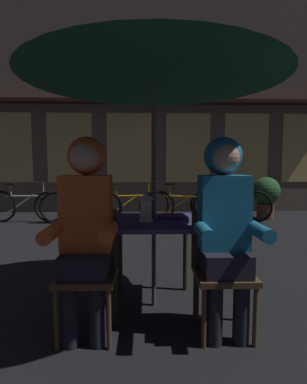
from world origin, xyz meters
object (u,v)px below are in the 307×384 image
at_px(chair_left, 89,264).
at_px(bicycle_fourth, 183,206).
at_px(person_left_hooded, 86,217).
at_px(book, 170,217).
at_px(lantern, 146,207).
at_px(bicycle_nearest, 25,206).
at_px(chair_right, 221,263).
at_px(bicycle_fifth, 230,205).
at_px(bicycle_third, 130,205).
at_px(cafe_table, 154,232).
at_px(patio_umbrella, 154,57).
at_px(person_right_hooded, 224,216).
at_px(bicycle_second, 81,206).
at_px(potted_plant, 266,194).

xyz_separation_m(chair_left, bicycle_fourth, (1.19, 4.00, -0.14)).
distance_m(person_left_hooded, book, 0.82).
bearing_deg(lantern, bicycle_nearest, 123.00).
bearing_deg(chair_left, chair_right, 0.00).
bearing_deg(bicycle_fifth, chair_right, -106.71).
bearing_deg(bicycle_fourth, chair_right, -93.35).
relative_size(chair_left, bicycle_third, 0.52).
bearing_deg(book, bicycle_nearest, 138.84).
distance_m(cafe_table, bicycle_fifth, 4.09).
xyz_separation_m(bicycle_nearest, book, (2.69, -3.67, 0.41)).
relative_size(cafe_table, bicycle_nearest, 0.44).
bearing_deg(patio_umbrella, person_right_hooded, -41.57).
xyz_separation_m(lantern, book, (0.21, 0.15, -0.11)).
relative_size(person_right_hooded, bicycle_fourth, 0.84).
bearing_deg(bicycle_fourth, cafe_table, -101.12).
bearing_deg(chair_right, patio_umbrella, 142.45).
bearing_deg(person_left_hooded, bicycle_nearest, 116.24).
bearing_deg(person_right_hooded, bicycle_second, 114.54).
bearing_deg(chair_left, bicycle_third, 88.63).
distance_m(patio_umbrella, bicycle_fifth, 4.42).
xyz_separation_m(person_left_hooded, bicycle_fourth, (1.19, 4.06, -0.50)).
height_order(cafe_table, bicycle_third, bicycle_third).
bearing_deg(bicycle_second, patio_umbrella, -69.30).
height_order(chair_left, potted_plant, potted_plant).
relative_size(bicycle_fourth, book, 8.29).
height_order(cafe_table, chair_right, chair_right).
distance_m(lantern, book, 0.28).
bearing_deg(bicycle_third, cafe_table, -84.20).
bearing_deg(bicycle_second, potted_plant, 5.44).
distance_m(bicycle_second, bicycle_third, 1.00).
relative_size(person_right_hooded, bicycle_second, 0.83).
bearing_deg(person_left_hooded, bicycle_third, 88.65).
relative_size(chair_right, bicycle_third, 0.52).
bearing_deg(chair_right, potted_plant, 64.47).
bearing_deg(chair_left, potted_plant, 55.11).
distance_m(lantern, bicycle_fourth, 3.81).
height_order(bicycle_third, bicycle_fourth, same).
bearing_deg(chair_left, cafe_table, 37.55).
height_order(lantern, chair_right, lantern).
xyz_separation_m(bicycle_nearest, potted_plant, (5.11, 0.23, 0.20)).
bearing_deg(bicycle_third, lantern, -85.27).
distance_m(patio_umbrella, lantern, 1.20).
bearing_deg(book, cafe_table, -133.73).
relative_size(chair_right, potted_plant, 0.95).
distance_m(person_left_hooded, bicycle_fifth, 4.70).
height_order(bicycle_fifth, book, bicycle_fifth).
bearing_deg(bicycle_fourth, patio_umbrella, -101.12).
xyz_separation_m(patio_umbrella, book, (0.15, 0.10, -1.31)).
height_order(patio_umbrella, person_right_hooded, patio_umbrella).
xyz_separation_m(person_left_hooded, potted_plant, (3.05, 4.42, -0.30)).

